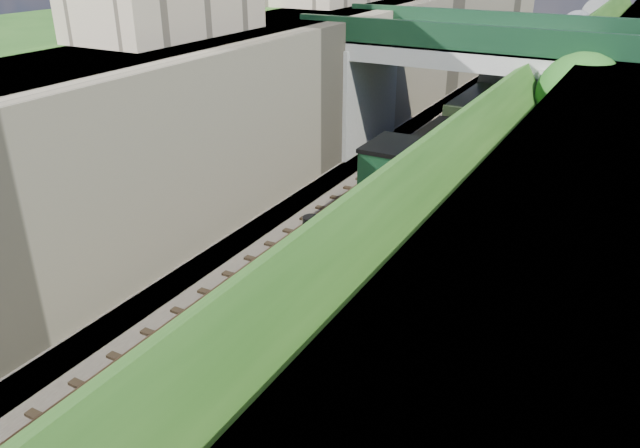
{
  "coord_description": "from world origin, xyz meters",
  "views": [
    {
      "loc": [
        8.6,
        -6.18,
        10.7
      ],
      "look_at": [
        0.0,
        9.42,
        2.43
      ],
      "focal_mm": 35.0,
      "sensor_mm": 36.0,
      "label": 1
    }
  ],
  "objects_px": {
    "locomotive": "(371,232)",
    "tender": "(443,172)",
    "road_bridge": "(483,86)",
    "tree": "(584,101)"
  },
  "relations": [
    {
      "from": "tree",
      "to": "road_bridge",
      "type": "bearing_deg",
      "value": 146.16
    },
    {
      "from": "tree",
      "to": "tender",
      "type": "xyz_separation_m",
      "value": [
        -4.71,
        -2.63,
        -3.03
      ]
    },
    {
      "from": "tender",
      "to": "tree",
      "type": "bearing_deg",
      "value": 29.14
    },
    {
      "from": "road_bridge",
      "to": "locomotive",
      "type": "bearing_deg",
      "value": -88.9
    },
    {
      "from": "tree",
      "to": "tender",
      "type": "distance_m",
      "value": 6.19
    },
    {
      "from": "road_bridge",
      "to": "tender",
      "type": "height_order",
      "value": "road_bridge"
    },
    {
      "from": "road_bridge",
      "to": "tender",
      "type": "bearing_deg",
      "value": -87.54
    },
    {
      "from": "locomotive",
      "to": "tender",
      "type": "distance_m",
      "value": 7.37
    },
    {
      "from": "road_bridge",
      "to": "locomotive",
      "type": "relative_size",
      "value": 1.56
    },
    {
      "from": "tree",
      "to": "locomotive",
      "type": "distance_m",
      "value": 11.38
    }
  ]
}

